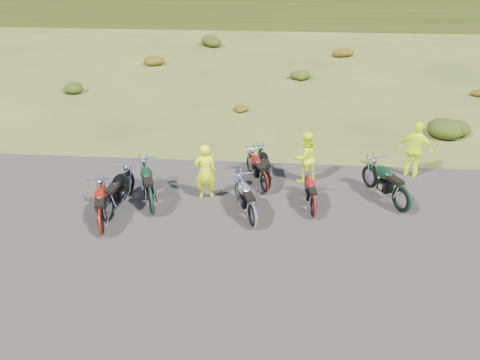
# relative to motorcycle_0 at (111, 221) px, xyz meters

# --- Properties ---
(ground) EXTENTS (300.00, 300.00, 0.00)m
(ground) POSITION_rel_motorcycle_0_xyz_m (3.40, 0.06, 0.00)
(ground) COLOR #364617
(ground) RESTS_ON ground
(gravel_pad) EXTENTS (20.00, 12.00, 0.04)m
(gravel_pad) POSITION_rel_motorcycle_0_xyz_m (3.40, -1.94, 0.00)
(gravel_pad) COLOR black
(gravel_pad) RESTS_ON ground
(shrub_1) EXTENTS (1.03, 1.03, 0.61)m
(shrub_1) POSITION_rel_motorcycle_0_xyz_m (-5.70, 11.36, 0.31)
(shrub_1) COLOR #23380E
(shrub_1) RESTS_ON ground
(shrub_2) EXTENTS (1.30, 1.30, 0.77)m
(shrub_2) POSITION_rel_motorcycle_0_xyz_m (-2.80, 16.66, 0.38)
(shrub_2) COLOR #60360C
(shrub_2) RESTS_ON ground
(shrub_3) EXTENTS (1.56, 1.56, 0.92)m
(shrub_3) POSITION_rel_motorcycle_0_xyz_m (0.10, 21.96, 0.46)
(shrub_3) COLOR #23380E
(shrub_3) RESTS_ON ground
(shrub_4) EXTENTS (0.77, 0.77, 0.45)m
(shrub_4) POSITION_rel_motorcycle_0_xyz_m (3.00, 9.26, 0.23)
(shrub_4) COLOR #60360C
(shrub_4) RESTS_ON ground
(shrub_5) EXTENTS (1.03, 1.03, 0.61)m
(shrub_5) POSITION_rel_motorcycle_0_xyz_m (5.90, 14.56, 0.31)
(shrub_5) COLOR #23380E
(shrub_5) RESTS_ON ground
(shrub_6) EXTENTS (1.30, 1.30, 0.77)m
(shrub_6) POSITION_rel_motorcycle_0_xyz_m (8.80, 19.86, 0.38)
(shrub_6) COLOR #60360C
(shrub_6) RESTS_ON ground
(shrub_7) EXTENTS (1.56, 1.56, 0.92)m
(shrub_7) POSITION_rel_motorcycle_0_xyz_m (11.70, 7.16, 0.46)
(shrub_7) COLOR #23380E
(shrub_7) RESTS_ON ground
(shrub_8) EXTENTS (0.77, 0.77, 0.45)m
(shrub_8) POSITION_rel_motorcycle_0_xyz_m (14.60, 12.46, 0.23)
(shrub_8) COLOR #60360C
(shrub_8) RESTS_ON ground
(motorcycle_0) EXTENTS (0.98, 2.34, 1.19)m
(motorcycle_0) POSITION_rel_motorcycle_0_xyz_m (0.00, 0.00, 0.00)
(motorcycle_0) COLOR black
(motorcycle_0) RESTS_ON ground
(motorcycle_1) EXTENTS (1.28, 2.22, 1.10)m
(motorcycle_1) POSITION_rel_motorcycle_0_xyz_m (0.00, -0.66, 0.00)
(motorcycle_1) COLOR maroon
(motorcycle_1) RESTS_ON ground
(motorcycle_2) EXTENTS (1.55, 2.47, 1.23)m
(motorcycle_2) POSITION_rel_motorcycle_0_xyz_m (1.12, 0.46, 0.00)
(motorcycle_2) COLOR black
(motorcycle_2) RESTS_ON ground
(motorcycle_3) EXTENTS (1.40, 2.23, 1.11)m
(motorcycle_3) POSITION_rel_motorcycle_0_xyz_m (4.11, 0.01, 0.00)
(motorcycle_3) COLOR silver
(motorcycle_3) RESTS_ON ground
(motorcycle_4) EXTENTS (1.38, 2.11, 1.05)m
(motorcycle_4) POSITION_rel_motorcycle_0_xyz_m (4.38, 1.99, 0.00)
(motorcycle_4) COLOR #55110E
(motorcycle_4) RESTS_ON ground
(motorcycle_5) EXTENTS (1.08, 2.10, 1.05)m
(motorcycle_5) POSITION_rel_motorcycle_0_xyz_m (4.48, 2.22, 0.00)
(motorcycle_5) COLOR black
(motorcycle_5) RESTS_ON ground
(motorcycle_6) EXTENTS (0.81, 1.92, 0.97)m
(motorcycle_6) POSITION_rel_motorcycle_0_xyz_m (5.84, 0.66, 0.00)
(motorcycle_6) COLOR #9C0B12
(motorcycle_6) RESTS_ON ground
(motorcycle_7) EXTENTS (1.73, 2.42, 1.22)m
(motorcycle_7) POSITION_rel_motorcycle_0_xyz_m (8.43, 1.15, 0.00)
(motorcycle_7) COLOR black
(motorcycle_7) RESTS_ON ground
(person_middle) EXTENTS (0.74, 0.58, 1.81)m
(person_middle) POSITION_rel_motorcycle_0_xyz_m (2.58, 1.49, 0.90)
(person_middle) COLOR #DCFE0D
(person_middle) RESTS_ON ground
(person_right_a) EXTENTS (1.06, 0.99, 1.73)m
(person_right_a) POSITION_rel_motorcycle_0_xyz_m (5.66, 2.82, 0.87)
(person_right_a) COLOR #DCFE0D
(person_right_a) RESTS_ON ground
(person_right_b) EXTENTS (1.22, 0.83, 1.92)m
(person_right_b) POSITION_rel_motorcycle_0_xyz_m (9.31, 3.48, 0.96)
(person_right_b) COLOR #DCFE0D
(person_right_b) RESTS_ON ground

